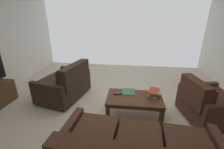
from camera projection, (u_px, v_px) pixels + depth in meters
name	position (u px, v px, depth m)	size (l,w,h in m)	color
ground_plane	(112.00, 108.00, 3.21)	(5.71, 5.91, 0.01)	beige
loveseat_near	(66.00, 84.00, 3.50)	(1.04, 1.28, 0.86)	black
coffee_table	(134.00, 100.00, 2.84)	(1.02, 0.61, 0.42)	#4C2819
armchair_side	(206.00, 103.00, 2.75)	(0.97, 1.03, 0.81)	black
book_stack	(153.00, 93.00, 2.86)	(0.26, 0.33, 0.10)	silver
tv_remote	(118.00, 94.00, 2.91)	(0.17, 0.08, 0.02)	black
loose_magazine	(128.00, 92.00, 3.01)	(0.25, 0.28, 0.01)	#337F51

